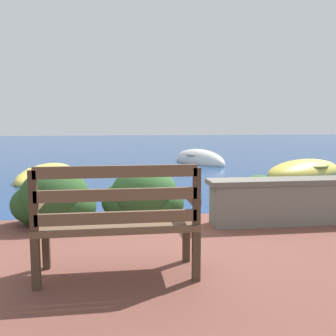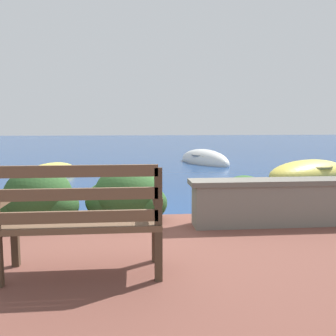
# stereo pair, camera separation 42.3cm
# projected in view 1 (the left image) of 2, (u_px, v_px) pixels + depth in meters

# --- Properties ---
(ground_plane) EXTENTS (80.00, 80.00, 0.00)m
(ground_plane) POSITION_uv_depth(u_px,v_px,m) (157.00, 231.00, 5.08)
(ground_plane) COLOR navy
(park_bench) EXTENTS (1.29, 0.48, 0.93)m
(park_bench) POSITION_uv_depth(u_px,v_px,m) (118.00, 219.00, 2.98)
(park_bench) COLOR #433123
(park_bench) RESTS_ON patio_terrace
(stone_wall) EXTENTS (2.27, 0.39, 0.56)m
(stone_wall) POSITION_uv_depth(u_px,v_px,m) (298.00, 200.00, 4.63)
(stone_wall) COLOR slate
(stone_wall) RESTS_ON patio_terrace
(hedge_clump_left) EXTENTS (1.04, 0.75, 0.70)m
(hedge_clump_left) POSITION_uv_depth(u_px,v_px,m) (54.00, 200.00, 4.55)
(hedge_clump_left) COLOR #284C23
(hedge_clump_left) RESTS_ON patio_terrace
(hedge_clump_centre) EXTENTS (1.04, 0.75, 0.71)m
(hedge_clump_centre) POSITION_uv_depth(u_px,v_px,m) (143.00, 197.00, 4.74)
(hedge_clump_centre) COLOR #2D5628
(hedge_clump_centre) RESTS_ON patio_terrace
(hedge_clump_right) EXTENTS (0.82, 0.59, 0.56)m
(hedge_clump_right) POSITION_uv_depth(u_px,v_px,m) (258.00, 198.00, 4.98)
(hedge_clump_right) COLOR #2D5628
(hedge_clump_right) RESTS_ON patio_terrace
(rowboat_nearest) EXTENTS (3.29, 2.64, 0.75)m
(rowboat_nearest) POSITION_uv_depth(u_px,v_px,m) (305.00, 172.00, 10.71)
(rowboat_nearest) COLOR #DBC64C
(rowboat_nearest) RESTS_ON ground_plane
(rowboat_mid) EXTENTS (1.64, 3.13, 0.64)m
(rowboat_mid) POSITION_uv_depth(u_px,v_px,m) (46.00, 176.00, 10.02)
(rowboat_mid) COLOR #DBC64C
(rowboat_mid) RESTS_ON ground_plane
(rowboat_far) EXTENTS (1.90, 2.91, 0.89)m
(rowboat_far) POSITION_uv_depth(u_px,v_px,m) (199.00, 161.00, 13.67)
(rowboat_far) COLOR silver
(rowboat_far) RESTS_ON ground_plane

